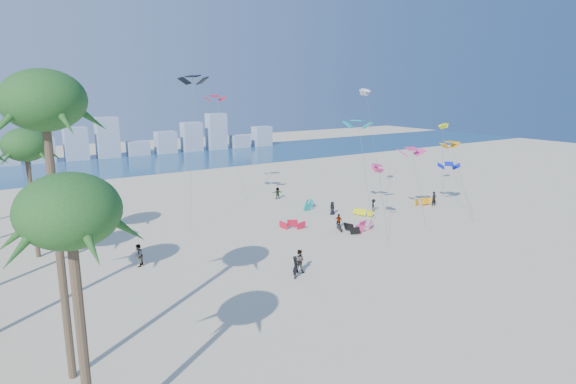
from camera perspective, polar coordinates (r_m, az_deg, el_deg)
ground at (r=35.26m, az=10.53°, el=-12.49°), size 220.00×220.00×0.00m
ocean at (r=98.53m, az=-19.78°, el=3.09°), size 220.00×220.00×0.00m
kitesurfer_near at (r=38.12m, az=0.89°, el=-8.84°), size 0.76×0.78×1.81m
kitesurfer_mid at (r=39.24m, az=1.31°, el=-8.13°), size 1.16×1.17×1.91m
kitesurfers_far at (r=53.94m, az=1.54°, el=-2.50°), size 37.87×15.82×1.91m
grounded_kites at (r=54.93m, az=7.02°, el=-2.74°), size 22.46×13.44×0.99m
flying_kites at (r=56.61m, az=7.03°, el=8.38°), size 38.41×28.64×16.35m
distant_skyline at (r=107.56m, az=-21.80°, el=5.32°), size 85.00×3.00×8.40m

